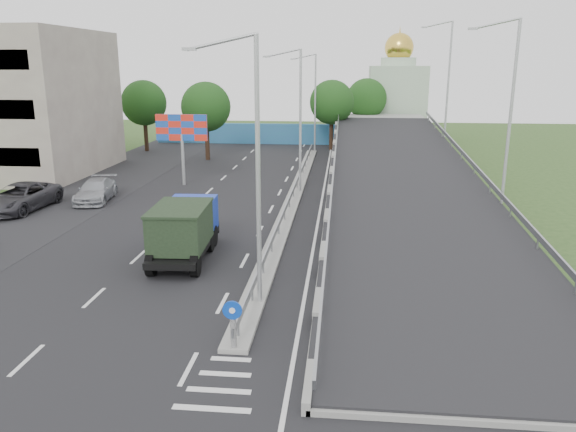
# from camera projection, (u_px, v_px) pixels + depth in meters

# --- Properties ---
(ground) EXTENTS (160.00, 160.00, 0.00)m
(ground) POSITION_uv_depth(u_px,v_px,m) (220.00, 390.00, 16.37)
(ground) COLOR #2D4C1E
(ground) RESTS_ON ground
(road_surface) EXTENTS (26.00, 90.00, 0.04)m
(road_surface) POSITION_uv_depth(u_px,v_px,m) (241.00, 213.00, 35.87)
(road_surface) COLOR black
(road_surface) RESTS_ON ground
(parking_strip) EXTENTS (8.00, 90.00, 0.05)m
(parking_strip) POSITION_uv_depth(u_px,v_px,m) (48.00, 208.00, 37.12)
(parking_strip) COLOR black
(parking_strip) RESTS_ON ground
(median) EXTENTS (1.00, 44.00, 0.20)m
(median) POSITION_uv_depth(u_px,v_px,m) (293.00, 198.00, 39.40)
(median) COLOR gray
(median) RESTS_ON ground
(overpass_ramp) EXTENTS (10.00, 50.00, 3.50)m
(overpass_ramp) POSITION_uv_depth(u_px,v_px,m) (403.00, 177.00, 38.25)
(overpass_ramp) COLOR gray
(overpass_ramp) RESTS_ON ground
(median_guardrail) EXTENTS (0.09, 44.00, 0.71)m
(median_guardrail) POSITION_uv_depth(u_px,v_px,m) (294.00, 189.00, 39.23)
(median_guardrail) COLOR gray
(median_guardrail) RESTS_ON median
(sign_bollard) EXTENTS (0.64, 0.23, 1.67)m
(sign_bollard) POSITION_uv_depth(u_px,v_px,m) (233.00, 324.00, 18.19)
(sign_bollard) COLOR black
(sign_bollard) RESTS_ON median
(lamp_post_near) EXTENTS (2.74, 0.18, 10.08)m
(lamp_post_near) POSITION_uv_depth(u_px,v_px,m) (253.00, 159.00, 20.61)
(lamp_post_near) COLOR #B2B5B7
(lamp_post_near) RESTS_ON median
(lamp_post_mid) EXTENTS (2.74, 0.18, 10.08)m
(lamp_post_mid) POSITION_uv_depth(u_px,v_px,m) (298.00, 113.00, 39.81)
(lamp_post_mid) COLOR #B2B5B7
(lamp_post_mid) RESTS_ON median
(lamp_post_far) EXTENTS (2.74, 0.18, 10.08)m
(lamp_post_far) POSITION_uv_depth(u_px,v_px,m) (313.00, 97.00, 59.02)
(lamp_post_far) COLOR #B2B5B7
(lamp_post_far) RESTS_ON median
(blue_wall) EXTENTS (30.00, 0.50, 2.40)m
(blue_wall) POSITION_uv_depth(u_px,v_px,m) (281.00, 134.00, 66.39)
(blue_wall) COLOR teal
(blue_wall) RESTS_ON ground
(church) EXTENTS (7.00, 7.00, 13.80)m
(church) POSITION_uv_depth(u_px,v_px,m) (397.00, 96.00, 71.65)
(church) COLOR #B2CCAD
(church) RESTS_ON ground
(billboard) EXTENTS (4.00, 0.24, 5.50)m
(billboard) POSITION_uv_depth(u_px,v_px,m) (182.00, 132.00, 43.03)
(billboard) COLOR #B2B5B7
(billboard) RESTS_ON ground
(tree_left_mid) EXTENTS (4.80, 4.80, 7.60)m
(tree_left_mid) POSITION_uv_depth(u_px,v_px,m) (206.00, 107.00, 54.40)
(tree_left_mid) COLOR black
(tree_left_mid) RESTS_ON ground
(tree_median_far) EXTENTS (4.80, 4.80, 7.60)m
(tree_median_far) POSITION_uv_depth(u_px,v_px,m) (332.00, 102.00, 60.93)
(tree_median_far) COLOR black
(tree_median_far) RESTS_ON ground
(tree_left_far) EXTENTS (4.80, 4.80, 7.60)m
(tree_left_far) POSITION_uv_depth(u_px,v_px,m) (144.00, 103.00, 59.97)
(tree_left_far) COLOR black
(tree_left_far) RESTS_ON ground
(tree_ramp_far) EXTENTS (4.80, 4.80, 7.60)m
(tree_ramp_far) POSITION_uv_depth(u_px,v_px,m) (367.00, 99.00, 67.27)
(tree_ramp_far) COLOR black
(tree_ramp_far) RESTS_ON ground
(dump_truck) EXTENTS (2.69, 6.46, 2.80)m
(dump_truck) POSITION_uv_depth(u_px,v_px,m) (185.00, 227.00, 27.14)
(dump_truck) COLOR black
(dump_truck) RESTS_ON ground
(parked_car_c) EXTENTS (3.23, 6.36, 1.72)m
(parked_car_c) POSITION_uv_depth(u_px,v_px,m) (20.00, 197.00, 36.28)
(parked_car_c) COLOR #353439
(parked_car_c) RESTS_ON ground
(parked_car_d) EXTENTS (2.81, 5.37, 1.49)m
(parked_car_d) POSITION_uv_depth(u_px,v_px,m) (96.00, 191.00, 38.76)
(parked_car_d) COLOR #9EA1A7
(parked_car_d) RESTS_ON ground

